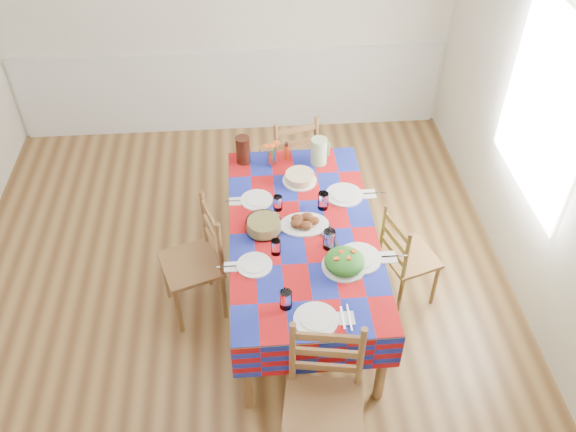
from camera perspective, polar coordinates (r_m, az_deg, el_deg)
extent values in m
cube|color=brown|center=(4.98, -4.73, -7.99)|extent=(4.50, 5.00, 0.04)
cube|color=beige|center=(6.23, -5.90, 18.79)|extent=(4.50, 0.04, 2.70)
cube|color=beige|center=(4.55, 24.19, 5.62)|extent=(0.04, 5.00, 2.70)
cube|color=silver|center=(6.37, -5.61, 14.90)|extent=(4.41, 0.06, 0.04)
cube|color=silver|center=(6.60, -5.35, 11.48)|extent=(4.41, 0.03, 0.90)
plane|color=white|center=(4.68, 22.86, 9.30)|extent=(0.00, 1.40, 1.40)
cylinder|color=brown|center=(4.11, -3.86, -14.58)|extent=(0.07, 0.07, 0.72)
cylinder|color=brown|center=(4.19, 8.83, -13.64)|extent=(0.07, 0.07, 0.72)
cylinder|color=brown|center=(5.33, -4.42, 1.86)|extent=(0.07, 0.07, 0.72)
cylinder|color=brown|center=(5.39, 5.13, 2.34)|extent=(0.07, 0.07, 0.72)
cube|color=brown|center=(4.41, 1.39, -1.61)|extent=(1.02, 1.93, 0.04)
cube|color=#9E0D10|center=(4.39, 1.39, -1.38)|extent=(1.06, 1.97, 0.01)
cube|color=#9E0D10|center=(4.49, -5.37, -3.19)|extent=(0.01, 1.97, 0.30)
cube|color=#9E0D10|center=(4.58, 7.97, -2.43)|extent=(0.01, 1.97, 0.30)
cube|color=#9E0D10|center=(3.87, 2.81, -13.13)|extent=(1.06, 0.01, 0.30)
cube|color=#9E0D10|center=(5.25, 0.31, 4.76)|extent=(1.06, 0.01, 0.30)
cylinder|color=white|center=(3.84, 2.63, -9.67)|extent=(0.28, 0.28, 0.01)
cylinder|color=white|center=(3.83, 2.64, -9.57)|extent=(0.20, 0.20, 0.01)
cylinder|color=white|center=(3.86, -0.21, -7.82)|extent=(0.08, 0.08, 0.14)
cube|color=white|center=(3.86, 5.45, -9.50)|extent=(0.10, 0.10, 0.01)
cube|color=silver|center=(3.85, 5.14, -9.47)|extent=(0.01, 0.18, 0.00)
cube|color=silver|center=(3.86, 5.77, -9.42)|extent=(0.01, 0.21, 0.00)
cylinder|color=white|center=(4.14, -3.15, -4.60)|extent=(0.24, 0.24, 0.01)
cylinder|color=white|center=(4.14, -3.16, -4.52)|extent=(0.17, 0.17, 0.01)
cylinder|color=white|center=(4.19, -1.14, -2.93)|extent=(0.07, 0.07, 0.12)
cube|color=white|center=(4.15, -5.39, -4.75)|extent=(0.09, 0.09, 0.01)
cube|color=silver|center=(4.15, -5.64, -4.72)|extent=(0.15, 0.01, 0.00)
cube|color=silver|center=(4.15, -5.14, -4.70)|extent=(0.18, 0.01, 0.00)
cylinder|color=white|center=(4.64, -2.95, 1.52)|extent=(0.25, 0.25, 0.01)
cylinder|color=white|center=(4.63, -2.96, 1.60)|extent=(0.17, 0.17, 0.01)
cylinder|color=white|center=(4.53, -0.96, 1.23)|extent=(0.07, 0.07, 0.12)
cube|color=white|center=(4.64, -4.97, 1.37)|extent=(0.09, 0.09, 0.01)
cube|color=silver|center=(4.64, -5.20, 1.41)|extent=(0.15, 0.01, 0.00)
cube|color=silver|center=(4.64, -4.75, 1.43)|extent=(0.18, 0.01, 0.00)
cylinder|color=white|center=(4.21, 6.66, -3.96)|extent=(0.31, 0.31, 0.02)
cylinder|color=white|center=(4.20, 6.68, -3.85)|extent=(0.22, 0.22, 0.01)
cylinder|color=white|center=(4.23, 3.86, -2.19)|extent=(0.09, 0.09, 0.15)
cube|color=white|center=(4.25, 9.37, -3.82)|extent=(0.11, 0.11, 0.01)
cube|color=silver|center=(4.24, 9.08, -3.79)|extent=(0.19, 0.01, 0.00)
cube|color=silver|center=(4.25, 9.67, -3.75)|extent=(0.23, 0.01, 0.00)
cylinder|color=white|center=(4.70, 5.27, 1.98)|extent=(0.29, 0.29, 0.01)
cylinder|color=white|center=(4.69, 5.28, 2.08)|extent=(0.20, 0.20, 0.01)
cylinder|color=white|center=(4.54, 3.31, 1.44)|extent=(0.08, 0.08, 0.14)
cube|color=white|center=(4.73, 7.56, 2.05)|extent=(0.11, 0.11, 0.01)
cube|color=silver|center=(4.72, 7.31, 2.09)|extent=(0.18, 0.01, 0.00)
cube|color=silver|center=(4.73, 7.81, 2.11)|extent=(0.21, 0.01, 0.00)
ellipsoid|color=white|center=(4.42, 1.54, -0.82)|extent=(0.36, 0.26, 0.02)
ellipsoid|color=#321608|center=(4.41, 2.36, -0.44)|extent=(0.10, 0.08, 0.05)
ellipsoid|color=#321608|center=(4.43, 1.78, -0.08)|extent=(0.10, 0.08, 0.05)
ellipsoid|color=#321608|center=(4.42, 0.90, -0.24)|extent=(0.10, 0.08, 0.05)
ellipsoid|color=#321608|center=(4.38, 0.83, -0.71)|extent=(0.10, 0.08, 0.05)
ellipsoid|color=#321608|center=(4.37, 1.68, -0.90)|extent=(0.10, 0.08, 0.05)
cylinder|color=white|center=(4.15, 5.27, -4.70)|extent=(0.30, 0.30, 0.01)
ellipsoid|color=#154511|center=(4.11, 5.31, -4.24)|extent=(0.27, 0.27, 0.12)
cube|color=#EC5114|center=(4.04, 4.57, -4.01)|extent=(0.04, 0.03, 0.01)
cube|color=#EC5114|center=(4.09, 5.02, -3.36)|extent=(0.04, 0.04, 0.01)
cube|color=#EC5114|center=(4.05, 5.71, -3.94)|extent=(0.03, 0.04, 0.01)
cube|color=#EC5114|center=(4.10, 6.14, -3.29)|extent=(0.04, 0.04, 0.01)
cylinder|color=white|center=(4.36, -2.29, -0.88)|extent=(0.26, 0.26, 0.09)
cylinder|color=#CBBD6B|center=(4.36, -2.29, -0.88)|extent=(0.24, 0.24, 0.08)
cylinder|color=white|center=(4.81, 1.10, 3.32)|extent=(0.27, 0.27, 0.01)
cylinder|color=beige|center=(4.79, 1.11, 3.67)|extent=(0.23, 0.23, 0.06)
cube|color=black|center=(4.31, 3.72, -2.40)|extent=(0.13, 0.31, 0.01)
cube|color=black|center=(4.33, 4.39, -2.16)|extent=(0.06, 0.33, 0.01)
cylinder|color=white|center=(4.96, -1.48, 5.37)|extent=(0.07, 0.07, 0.12)
cylinder|color=#327727|center=(4.93, -1.72, 5.78)|extent=(0.01, 0.01, 0.17)
ellipsoid|color=#EC5114|center=(4.88, -2.08, 6.54)|extent=(0.05, 0.05, 0.02)
cylinder|color=#327727|center=(4.94, -1.32, 5.86)|extent=(0.01, 0.01, 0.17)
ellipsoid|color=#EC5114|center=(4.89, -1.09, 6.90)|extent=(0.05, 0.05, 0.02)
cylinder|color=#327727|center=(4.92, -1.48, 5.69)|extent=(0.01, 0.01, 0.17)
ellipsoid|color=#EC5114|center=(4.83, -1.49, 6.60)|extent=(0.05, 0.05, 0.02)
cylinder|color=red|center=(5.00, -0.13, 6.12)|extent=(0.04, 0.04, 0.16)
cylinder|color=#AECF92|center=(4.95, 2.91, 6.07)|extent=(0.13, 0.13, 0.23)
cylinder|color=black|center=(4.97, -4.24, 6.20)|extent=(0.12, 0.12, 0.23)
cube|color=white|center=(3.77, 3.15, -10.92)|extent=(0.08, 0.02, 0.02)
cylinder|color=brown|center=(4.12, 0.37, -17.14)|extent=(0.04, 0.04, 0.50)
cylinder|color=brown|center=(4.12, 6.20, -17.44)|extent=(0.04, 0.04, 0.50)
cube|color=brown|center=(3.79, 3.32, -17.70)|extent=(0.53, 0.52, 0.03)
cylinder|color=brown|center=(3.68, 0.42, -12.76)|extent=(0.04, 0.04, 0.56)
cylinder|color=brown|center=(3.68, 6.81, -13.10)|extent=(0.04, 0.04, 0.56)
cube|color=brown|center=(3.77, 3.54, -13.92)|extent=(0.40, 0.09, 0.06)
cube|color=brown|center=(3.65, 3.64, -12.65)|extent=(0.40, 0.09, 0.06)
cube|color=brown|center=(3.53, 3.74, -11.29)|extent=(0.40, 0.09, 0.06)
cylinder|color=brown|center=(5.90, 1.13, 4.96)|extent=(0.04, 0.04, 0.46)
cylinder|color=brown|center=(5.80, -2.28, 4.18)|extent=(0.04, 0.04, 0.46)
cylinder|color=brown|center=(5.65, 2.43, 2.96)|extent=(0.04, 0.04, 0.46)
cylinder|color=brown|center=(5.54, -1.11, 2.11)|extent=(0.04, 0.04, 0.46)
cube|color=brown|center=(5.57, 0.05, 5.57)|extent=(0.53, 0.51, 0.03)
cylinder|color=brown|center=(5.34, 2.62, 6.96)|extent=(0.04, 0.04, 0.51)
cylinder|color=brown|center=(5.23, -1.14, 6.15)|extent=(0.04, 0.04, 0.51)
cube|color=brown|center=(5.35, 0.75, 5.66)|extent=(0.36, 0.12, 0.05)
cube|color=brown|center=(5.27, 0.76, 6.83)|extent=(0.36, 0.12, 0.05)
cube|color=brown|center=(5.19, 0.78, 8.04)|extent=(0.36, 0.12, 0.05)
cylinder|color=brown|center=(4.89, -11.36, -5.60)|extent=(0.04, 0.04, 0.47)
cylinder|color=brown|center=(4.65, -10.20, -8.75)|extent=(0.04, 0.04, 0.47)
cylinder|color=brown|center=(4.93, -7.42, -4.48)|extent=(0.04, 0.04, 0.47)
cylinder|color=brown|center=(4.69, -6.03, -7.54)|extent=(0.04, 0.04, 0.47)
cube|color=brown|center=(4.60, -9.07, -4.50)|extent=(0.53, 0.54, 0.03)
cylinder|color=brown|center=(4.59, -7.82, -0.20)|extent=(0.04, 0.04, 0.52)
cylinder|color=brown|center=(4.33, -6.36, -3.26)|extent=(0.04, 0.04, 0.52)
cube|color=brown|center=(4.53, -7.01, -2.63)|extent=(0.14, 0.36, 0.05)
cube|color=brown|center=(4.44, -7.15, -1.40)|extent=(0.14, 0.36, 0.05)
cube|color=brown|center=(4.35, -7.30, -0.11)|extent=(0.14, 0.36, 0.05)
cylinder|color=brown|center=(4.91, 13.57, -6.30)|extent=(0.03, 0.03, 0.41)
cylinder|color=brown|center=(5.09, 11.57, -3.77)|extent=(0.03, 0.03, 0.41)
cylinder|color=brown|center=(4.78, 10.43, -7.46)|extent=(0.03, 0.03, 0.41)
cylinder|color=brown|center=(4.96, 8.49, -4.81)|extent=(0.03, 0.03, 0.41)
cube|color=brown|center=(4.77, 11.36, -3.76)|extent=(0.47, 0.48, 0.03)
cylinder|color=brown|center=(4.45, 11.01, -3.83)|extent=(0.03, 0.03, 0.46)
cylinder|color=brown|center=(4.65, 8.93, -1.14)|extent=(0.03, 0.03, 0.46)
cube|color=brown|center=(4.61, 9.81, -3.28)|extent=(0.12, 0.32, 0.05)
cube|color=brown|center=(4.53, 9.99, -2.21)|extent=(0.12, 0.32, 0.05)
cube|color=brown|center=(4.45, 10.16, -1.10)|extent=(0.12, 0.32, 0.05)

